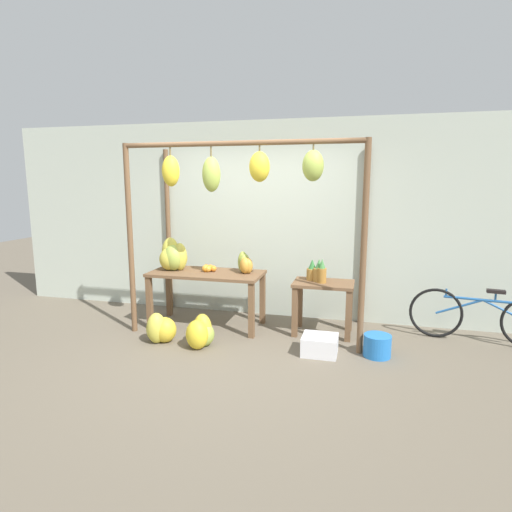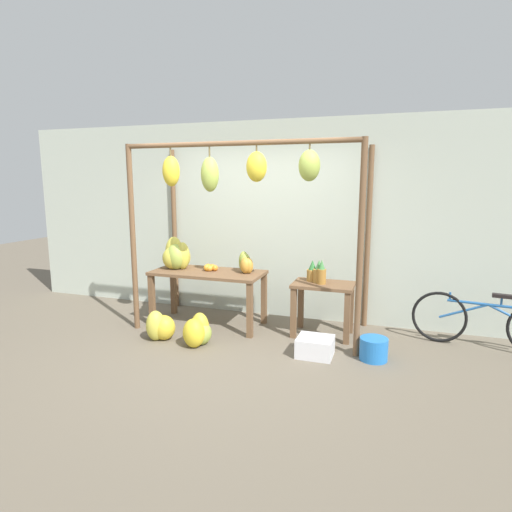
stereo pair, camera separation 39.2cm
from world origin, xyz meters
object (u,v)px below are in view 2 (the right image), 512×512
at_px(banana_pile_ground_right, 197,332).
at_px(parked_bicycle, 487,322).
at_px(pineapple_cluster, 317,273).
at_px(fruit_crate_white, 315,347).
at_px(banana_pile_ground_left, 159,327).
at_px(banana_pile_on_table, 177,256).
at_px(blue_bucket, 374,349).
at_px(orange_pile, 210,268).
at_px(papaya_pile, 246,264).

xyz_separation_m(banana_pile_ground_right, parked_bicycle, (3.27, 0.98, 0.17)).
distance_m(pineapple_cluster, fruit_crate_white, 1.01).
relative_size(banana_pile_ground_left, fruit_crate_white, 1.06).
xyz_separation_m(banana_pile_on_table, blue_bucket, (2.73, -0.54, -0.81)).
distance_m(banana_pile_on_table, orange_pile, 0.53).
bearing_deg(papaya_pile, orange_pile, -176.17).
distance_m(banana_pile_ground_left, fruit_crate_white, 1.96).
xyz_separation_m(orange_pile, pineapple_cluster, (1.46, 0.07, 0.02)).
bearing_deg(banana_pile_ground_left, banana_pile_on_table, 100.82).
distance_m(orange_pile, blue_bucket, 2.39).
distance_m(fruit_crate_white, papaya_pile, 1.49).
xyz_separation_m(banana_pile_on_table, banana_pile_ground_right, (0.68, -0.78, -0.77)).
bearing_deg(banana_pile_ground_right, orange_pile, 102.90).
distance_m(orange_pile, pineapple_cluster, 1.46).
height_order(pineapple_cluster, banana_pile_ground_left, pineapple_cluster).
xyz_separation_m(banana_pile_on_table, papaya_pile, (1.01, 0.03, -0.06)).
distance_m(banana_pile_ground_left, papaya_pile, 1.37).
bearing_deg(blue_bucket, papaya_pile, 161.57).
height_order(orange_pile, parked_bicycle, orange_pile).
height_order(banana_pile_ground_left, parked_bicycle, parked_bicycle).
distance_m(orange_pile, fruit_crate_white, 1.85).
bearing_deg(banana_pile_ground_right, banana_pile_on_table, 131.33).
xyz_separation_m(pineapple_cluster, fruit_crate_white, (0.13, -0.71, -0.70)).
bearing_deg(pineapple_cluster, banana_pile_ground_left, -155.38).
xyz_separation_m(banana_pile_ground_left, parked_bicycle, (3.81, 0.96, 0.17)).
distance_m(blue_bucket, parked_bicycle, 1.45).
bearing_deg(banana_pile_ground_left, blue_bucket, 4.94).
bearing_deg(papaya_pile, fruit_crate_white, -31.83).
distance_m(banana_pile_on_table, fruit_crate_white, 2.34).
relative_size(fruit_crate_white, parked_bicycle, 0.24).
height_order(orange_pile, banana_pile_ground_right, orange_pile).
height_order(pineapple_cluster, parked_bicycle, pineapple_cluster).
xyz_separation_m(pineapple_cluster, papaya_pile, (-0.96, -0.04, 0.06)).
relative_size(banana_pile_ground_right, blue_bucket, 1.44).
height_order(banana_pile_ground_right, parked_bicycle, parked_bicycle).
bearing_deg(orange_pile, banana_pile_on_table, 179.88).
xyz_separation_m(banana_pile_ground_right, fruit_crate_white, (1.41, 0.14, -0.06)).
xyz_separation_m(banana_pile_on_table, orange_pile, (0.51, -0.00, -0.14)).
bearing_deg(pineapple_cluster, banana_pile_ground_right, -146.50).
relative_size(banana_pile_on_table, fruit_crate_white, 1.16).
relative_size(banana_pile_ground_right, parked_bicycle, 0.27).
distance_m(pineapple_cluster, blue_bucket, 1.19).
bearing_deg(pineapple_cluster, parked_bicycle, 3.69).
height_order(fruit_crate_white, papaya_pile, papaya_pile).
xyz_separation_m(banana_pile_ground_right, papaya_pile, (0.33, 0.81, 0.71)).
bearing_deg(orange_pile, papaya_pile, 3.83).
relative_size(banana_pile_ground_left, papaya_pile, 1.50).
distance_m(banana_pile_on_table, blue_bucket, 2.90).
bearing_deg(banana_pile_ground_left, banana_pile_ground_right, -1.54).
height_order(blue_bucket, parked_bicycle, parked_bicycle).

